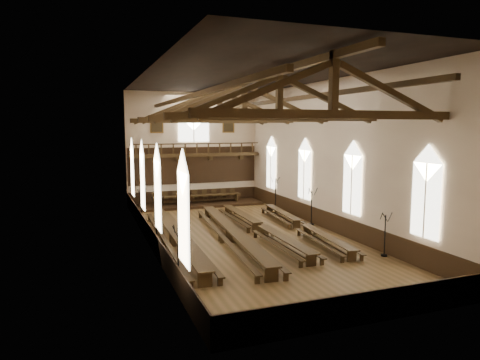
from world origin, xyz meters
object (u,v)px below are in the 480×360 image
Objects in this scene: refectory_row_b at (232,232)px; dais at (197,204)px; high_table at (197,196)px; refectory_row_d at (302,225)px; candelabrum_right_near at (385,243)px; refectory_row_a at (176,235)px; candelabrum_left_mid at (157,230)px; candelabrum_left_near at (178,262)px; candelabrum_right_mid at (311,214)px; refectory_row_c at (260,227)px; candelabrum_left_far at (141,211)px; candelabrum_right_far at (275,200)px.

refectory_row_b is 12.40m from dais.
refectory_row_b is at bearing -94.63° from high_table.
candelabrum_right_near reaches higher than refectory_row_d.
refectory_row_b is (3.39, -0.40, 0.01)m from refectory_row_a.
candelabrum_left_mid reaches higher than refectory_row_d.
candelabrum_left_near reaches higher than refectory_row_b.
high_table is 2.95× the size of candelabrum_right_mid.
candelabrum_left_mid is 1.21× the size of candelabrum_right_near.
high_table reaches higher than refectory_row_c.
dais is at bearing 119.19° from candelabrum_right_mid.
candelabrum_left_far is at bearing 90.00° from candelabrum_left_near.
candelabrum_left_mid is (-5.42, -11.46, 0.77)m from dais.
candelabrum_left_far is (-1.04, 7.49, 0.14)m from refectory_row_a.
high_table reaches higher than dais.
refectory_row_d is at bearing -37.21° from candelabrum_left_far.
refectory_row_a is at bearing -110.16° from dais.
candelabrum_left_near is at bearing -137.31° from refectory_row_c.
candelabrum_left_mid is 13.32m from candelabrum_right_far.
candelabrum_left_near is 1.05× the size of candelabrum_right_near.
dais is at bearing 85.37° from refectory_row_b.
dais is 4.53× the size of candelabrum_left_near.
candelabrum_left_mid reaches higher than refectory_row_b.
candelabrum_left_mid is at bearing -115.32° from dais.
high_table is 18.39m from candelabrum_left_near.
candelabrum_left_mid is at bearing -173.30° from candelabrum_right_mid.
candelabrum_left_near reaches higher than refectory_row_d.
candelabrum_right_far reaches higher than refectory_row_a.
refectory_row_b is at bearing -6.72° from refectory_row_a.
candelabrum_left_far is (-6.65, 6.97, 0.21)m from refectory_row_c.
candelabrum_right_mid reaches higher than candelabrum_left_far.
refectory_row_b reaches higher than refectory_row_d.
candelabrum_right_near is (10.06, -6.06, 0.14)m from refectory_row_a.
refectory_row_d is at bearing 31.60° from candelabrum_left_near.
refectory_row_b is 9.04m from candelabrum_left_far.
refectory_row_d is 5.73× the size of candelabrum_left_far.
refectory_row_d is 9.55m from candelabrum_left_mid.
candelabrum_left_mid reaches higher than candelabrum_right_mid.
candelabrum_left_far is at bearing -140.56° from dais.
high_table is at bearing 144.09° from candelabrum_right_far.
candelabrum_left_mid is (-1.04, 0.49, 0.29)m from refectory_row_a.
refectory_row_c is at bearing 0.24° from candelabrum_left_mid.
candelabrum_left_far is 11.11m from candelabrum_right_far.
refectory_row_b reaches higher than refectory_row_a.
dais is (-4.11, 11.71, -0.38)m from refectory_row_d.
refectory_row_d is at bearing -70.64° from high_table.
refectory_row_c is 8.58m from candelabrum_right_far.
candelabrum_left_mid reaches higher than candelabrum_left_far.
candelabrum_left_near is at bearing 177.73° from candelabrum_right_near.
candelabrum_right_mid is (1.56, 1.54, 0.32)m from refectory_row_d.
candelabrum_right_mid is (11.10, 1.30, -0.07)m from candelabrum_left_mid.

